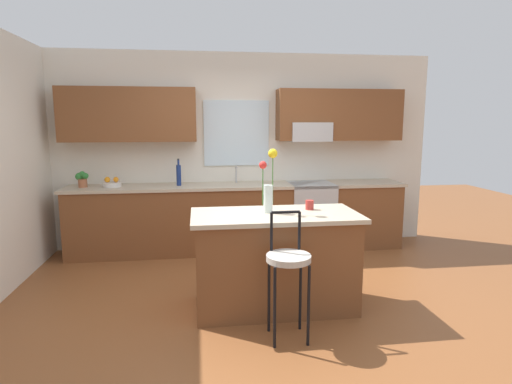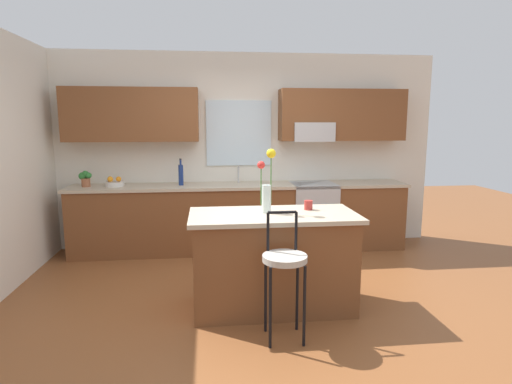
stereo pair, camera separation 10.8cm
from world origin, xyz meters
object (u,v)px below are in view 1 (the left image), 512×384
fruit_bowl_oranges (112,184)px  oven_range (310,216)px  kitchen_island (275,260)px  bottle_olive_oil (179,175)px  bar_stool_near (288,264)px  flower_vase (268,185)px  potted_plant_small (82,179)px  mug_ceramic (310,205)px

fruit_bowl_oranges → oven_range: bearing=-0.5°
kitchen_island → bottle_olive_oil: bottle_olive_oil is taller
bar_stool_near → flower_vase: (-0.06, 0.64, 0.54)m
bottle_olive_oil → potted_plant_small: bottle_olive_oil is taller
oven_range → bottle_olive_oil: bearing=179.2°
kitchen_island → mug_ceramic: (0.36, 0.13, 0.50)m
bar_stool_near → flower_vase: flower_vase is taller
bar_stool_near → mug_ceramic: bearing=63.5°
kitchen_island → bottle_olive_oil: bearing=116.8°
oven_range → bottle_olive_oil: size_ratio=2.58×
mug_ceramic → flower_vase: bearing=-169.2°
oven_range → mug_ceramic: bearing=-105.6°
oven_range → flower_vase: bearing=-116.4°
potted_plant_small → flower_vase: bearing=-40.9°
kitchen_island → fruit_bowl_oranges: fruit_bowl_oranges is taller
flower_vase → potted_plant_small: size_ratio=2.82×
oven_range → flower_vase: size_ratio=1.55×
bottle_olive_oil → potted_plant_small: bearing=179.9°
flower_vase → potted_plant_small: bearing=139.1°
oven_range → fruit_bowl_oranges: bearing=179.5°
bar_stool_near → flower_vase: 0.84m
kitchen_island → potted_plant_small: 2.95m
kitchen_island → mug_ceramic: bearing=19.6°
oven_range → kitchen_island: 2.05m
bar_stool_near → bottle_olive_oil: (-0.96, 2.49, 0.43)m
mug_ceramic → bottle_olive_oil: (-1.32, 1.76, 0.10)m
bar_stool_near → mug_ceramic: size_ratio=11.58×
bar_stool_near → potted_plant_small: (-2.19, 2.49, 0.40)m
flower_vase → kitchen_island: bearing=-40.2°
potted_plant_small → mug_ceramic: bearing=-34.7°
fruit_bowl_oranges → flower_vase: bearing=-46.3°
kitchen_island → bar_stool_near: bearing=-90.0°
mug_ceramic → fruit_bowl_oranges: 2.81m
kitchen_island → bar_stool_near: (-0.00, -0.59, 0.17)m
mug_ceramic → kitchen_island: bearing=-160.4°
kitchen_island → mug_ceramic: mug_ceramic is taller
kitchen_island → flower_vase: flower_vase is taller
oven_range → mug_ceramic: mug_ceramic is taller
bar_stool_near → fruit_bowl_oranges: size_ratio=4.34×
bottle_olive_oil → oven_range: bearing=-0.8°
flower_vase → fruit_bowl_oranges: bearing=133.7°
flower_vase → fruit_bowl_oranges: 2.56m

